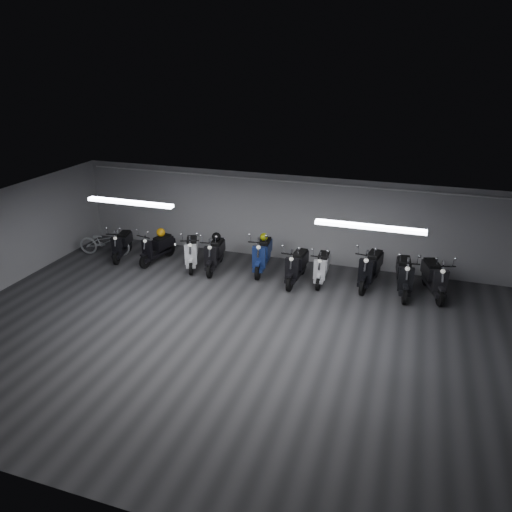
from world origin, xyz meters
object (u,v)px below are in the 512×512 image
(scooter_2, at_px, (191,247))
(helmet_2, at_px, (216,237))
(scooter_5, at_px, (297,261))
(scooter_6, at_px, (322,262))
(helmet_0, at_px, (161,232))
(bicycle, at_px, (104,239))
(scooter_8, at_px, (405,269))
(scooter_3, at_px, (215,249))
(helmet_1, at_px, (264,237))
(scooter_7, at_px, (371,262))
(scooter_1, at_px, (156,243))
(scooter_4, at_px, (262,249))
(scooter_0, at_px, (121,240))
(scooter_9, at_px, (435,272))

(scooter_2, xyz_separation_m, helmet_2, (0.73, 0.29, 0.31))
(scooter_5, relative_size, scooter_6, 1.09)
(helmet_0, bearing_deg, bicycle, -173.31)
(scooter_6, height_order, scooter_8, scooter_8)
(scooter_6, bearing_deg, scooter_5, -162.13)
(scooter_3, xyz_separation_m, scooter_6, (3.32, 0.16, -0.05))
(scooter_2, height_order, bicycle, scooter_2)
(scooter_5, relative_size, helmet_1, 7.53)
(scooter_8, bearing_deg, helmet_0, 173.25)
(bicycle, bearing_deg, scooter_7, -98.37)
(scooter_1, height_order, helmet_1, scooter_1)
(scooter_7, bearing_deg, scooter_4, -171.23)
(scooter_0, relative_size, scooter_4, 0.86)
(scooter_2, bearing_deg, helmet_0, 146.62)
(scooter_1, relative_size, scooter_7, 0.87)
(scooter_5, bearing_deg, helmet_2, 175.96)
(helmet_0, bearing_deg, scooter_1, -102.75)
(scooter_3, xyz_separation_m, helmet_0, (-1.95, 0.21, 0.25))
(scooter_2, relative_size, helmet_1, 7.46)
(scooter_5, relative_size, scooter_9, 0.98)
(scooter_3, bearing_deg, scooter_2, 174.39)
(scooter_6, distance_m, helmet_1, 2.02)
(scooter_1, distance_m, helmet_2, 2.02)
(scooter_9, distance_m, helmet_0, 8.38)
(scooter_5, relative_size, scooter_7, 0.93)
(scooter_7, relative_size, helmet_1, 8.06)
(scooter_6, bearing_deg, scooter_8, -2.37)
(scooter_4, xyz_separation_m, scooter_8, (4.21, -0.21, -0.00))
(helmet_1, relative_size, helmet_2, 0.86)
(scooter_9, distance_m, bicycle, 10.41)
(scooter_1, height_order, helmet_0, scooter_1)
(scooter_1, height_order, scooter_9, scooter_9)
(scooter_0, relative_size, scooter_5, 0.91)
(scooter_2, relative_size, helmet_0, 6.48)
(scooter_3, bearing_deg, scooter_6, -5.20)
(scooter_1, bearing_deg, helmet_1, 23.78)
(scooter_6, distance_m, helmet_0, 5.28)
(scooter_4, bearing_deg, scooter_8, -9.11)
(scooter_0, distance_m, scooter_1, 1.27)
(scooter_1, bearing_deg, scooter_7, 15.85)
(scooter_0, bearing_deg, helmet_2, -7.01)
(scooter_0, xyz_separation_m, scooter_1, (1.27, 0.05, 0.01))
(bicycle, bearing_deg, scooter_5, -101.30)
(scooter_4, bearing_deg, scooter_3, -171.91)
(scooter_1, bearing_deg, scooter_8, 14.10)
(scooter_0, distance_m, scooter_2, 2.50)
(scooter_4, distance_m, scooter_5, 1.28)
(scooter_9, bearing_deg, scooter_8, 174.13)
(scooter_0, relative_size, scooter_2, 0.92)
(scooter_1, bearing_deg, bicycle, -167.18)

